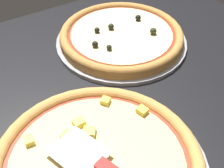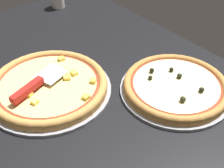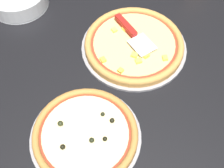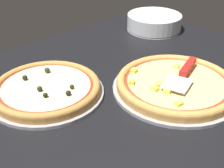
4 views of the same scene
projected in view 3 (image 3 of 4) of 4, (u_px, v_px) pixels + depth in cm
name	position (u px, v px, depth cm)	size (l,w,h in cm)	color
ground_plane	(134.00, 56.00, 117.54)	(127.81, 112.18, 3.60)	black
pizza_pan_front	(134.00, 47.00, 116.77)	(39.21, 39.21, 1.00)	#939399
pizza_front	(134.00, 44.00, 115.12)	(36.86, 36.86, 3.25)	#C68E47
pizza_pan_back	(86.00, 137.00, 97.02)	(34.70, 34.70, 1.00)	#939399
pizza_back	(85.00, 134.00, 95.40)	(32.62, 32.62, 3.94)	#B77F3D
serving_spatula	(129.00, 30.00, 115.54)	(11.05, 21.30, 2.00)	silver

